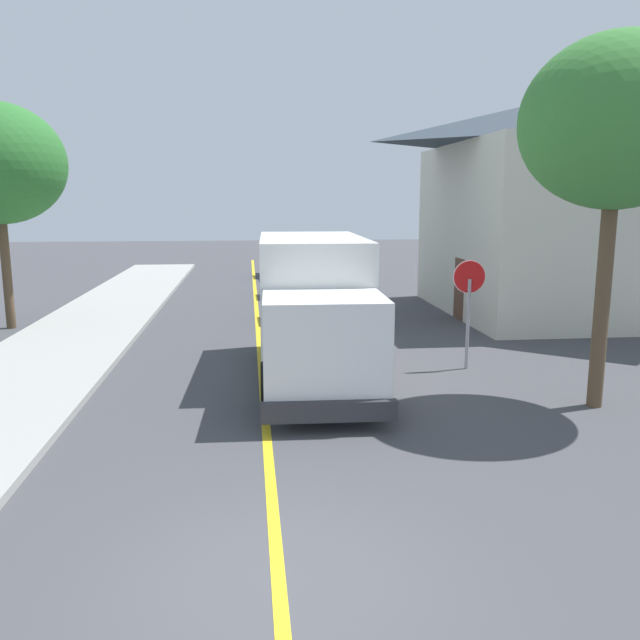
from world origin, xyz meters
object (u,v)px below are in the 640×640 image
parked_car_mid (295,278)px  parked_car_far (284,262)px  parked_car_near (306,297)px  house_across_street (601,198)px  box_truck (314,301)px  stop_sign (469,293)px  street_tree_far_side (617,124)px

parked_car_mid → parked_car_far: bearing=90.5°
parked_car_near → house_across_street: house_across_street is taller
parked_car_far → house_across_street: 16.54m
box_truck → parked_car_far: size_ratio=1.62×
parked_car_near → house_across_street: size_ratio=0.37×
house_across_street → parked_car_far: bearing=131.6°
parked_car_near → stop_sign: bearing=-64.0°
parked_car_mid → stop_sign: bearing=-75.0°
parked_car_mid → house_across_street: (10.69, -4.86, 3.33)m
parked_car_mid → house_across_street: bearing=-24.5°
parked_car_mid → parked_car_far: (-0.07, 7.25, 0.00)m
parked_car_near → box_truck: bearing=-93.6°
box_truck → street_tree_far_side: bearing=-28.1°
parked_car_mid → stop_sign: size_ratio=1.67×
parked_car_near → street_tree_far_side: size_ratio=0.63×
street_tree_far_side → parked_car_mid: bearing=107.6°
street_tree_far_side → parked_car_near: bearing=116.3°
parked_car_near → parked_car_far: 12.77m
box_truck → stop_sign: 3.78m
street_tree_far_side → box_truck: bearing=151.9°
house_across_street → street_tree_far_side: bearing=-118.7°
parked_car_mid → house_across_street: 12.20m
house_across_street → street_tree_far_side: size_ratio=1.70×
parked_car_far → parked_car_mid: bearing=-89.5°
house_across_street → stop_sign: bearing=-134.7°
parked_car_far → street_tree_far_side: street_tree_far_side is taller
box_truck → stop_sign: size_ratio=2.74×
box_truck → house_across_street: (11.14, 7.72, 2.35)m
box_truck → street_tree_far_side: size_ratio=1.03×
parked_car_far → house_across_street: size_ratio=0.37×
box_truck → house_across_street: bearing=34.7°
stop_sign → street_tree_far_side: (1.58, -3.12, 3.58)m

